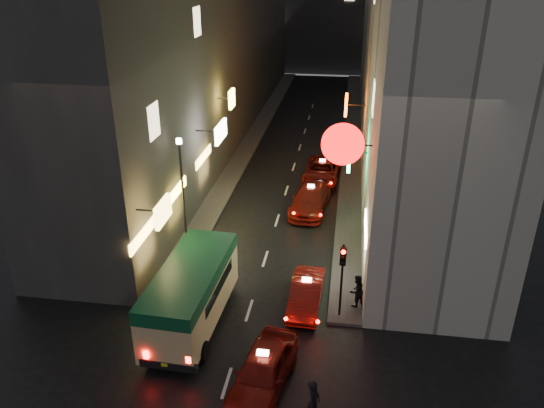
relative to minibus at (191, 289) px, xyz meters
The scene contains 13 objects.
building_left 28.34m from the minibus, 102.25° to the left, with size 7.60×52.17×18.00m.
building_right 29.55m from the minibus, 69.18° to the left, with size 8.30×52.00×18.00m.
sidewalk_left 26.92m from the minibus, 94.41° to the left, with size 1.50×52.00×0.15m, color #4C4A47.
sidewalk_right 27.60m from the minibus, 76.49° to the left, with size 1.50×52.00×0.15m, color #4C4A47.
minibus is the anchor object (origin of this frame).
taxi_near 4.88m from the minibus, 42.08° to the right, with size 3.15×5.86×1.94m.
taxi_second 5.20m from the minibus, 23.75° to the left, with size 2.07×4.75×1.66m.
taxi_third 12.77m from the minibus, 71.59° to the left, with size 2.77×5.70×1.92m.
taxi_far 17.48m from the minibus, 75.31° to the left, with size 2.48×5.38×1.84m.
pedestrian_crossing 7.15m from the minibus, 39.45° to the right, with size 0.65×0.42×1.98m, color black.
pedestrian_sidewalk 7.25m from the minibus, 17.50° to the left, with size 0.66×0.41×1.75m, color black.
traffic_light 6.38m from the minibus, 11.51° to the left, with size 0.26×0.43×3.50m.
lamp_post 6.43m from the minibus, 109.19° to the left, with size 0.28×0.28×6.22m.
Camera 1 is at (3.89, -10.56, 14.39)m, focal length 35.00 mm.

